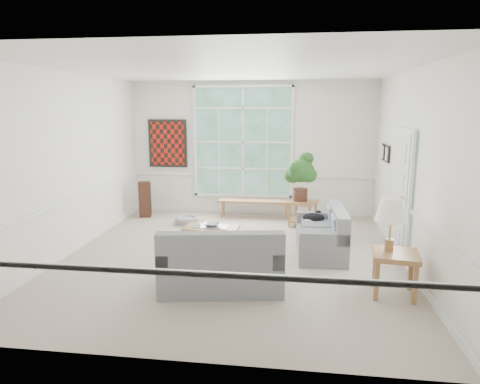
% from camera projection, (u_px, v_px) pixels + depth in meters
% --- Properties ---
extents(floor, '(5.50, 6.00, 0.01)m').
position_uv_depth(floor, '(232.00, 257.00, 7.05)').
color(floor, '#A79889').
rests_on(floor, ground).
extents(ceiling, '(5.50, 6.00, 0.02)m').
position_uv_depth(ceiling, '(232.00, 68.00, 6.47)').
color(ceiling, white).
rests_on(ceiling, ground).
extents(wall_back, '(5.50, 0.02, 3.00)m').
position_uv_depth(wall_back, '(252.00, 149.00, 9.68)').
color(wall_back, white).
rests_on(wall_back, ground).
extents(wall_front, '(5.50, 0.02, 3.00)m').
position_uv_depth(wall_front, '(182.00, 211.00, 3.84)').
color(wall_front, white).
rests_on(wall_front, ground).
extents(wall_left, '(0.02, 6.00, 3.00)m').
position_uv_depth(wall_left, '(69.00, 163.00, 7.12)').
color(wall_left, white).
rests_on(wall_left, ground).
extents(wall_right, '(0.02, 6.00, 3.00)m').
position_uv_depth(wall_right, '(413.00, 170.00, 6.41)').
color(wall_right, white).
rests_on(wall_right, ground).
extents(window_back, '(2.30, 0.08, 2.40)m').
position_uv_depth(window_back, '(243.00, 142.00, 9.64)').
color(window_back, white).
rests_on(window_back, wall_back).
extents(entry_door, '(0.08, 0.90, 2.10)m').
position_uv_depth(entry_door, '(399.00, 191.00, 7.08)').
color(entry_door, white).
rests_on(entry_door, floor).
extents(door_sidelight, '(0.08, 0.26, 1.90)m').
position_uv_depth(door_sidelight, '(409.00, 193.00, 6.45)').
color(door_sidelight, white).
rests_on(door_sidelight, wall_right).
extents(wall_art, '(0.90, 0.06, 1.10)m').
position_uv_depth(wall_art, '(168.00, 143.00, 9.86)').
color(wall_art, '#61120B').
rests_on(wall_art, wall_back).
extents(wall_frame_near, '(0.04, 0.26, 0.32)m').
position_uv_depth(wall_frame_near, '(387.00, 154.00, 8.11)').
color(wall_frame_near, black).
rests_on(wall_frame_near, wall_right).
extents(wall_frame_far, '(0.04, 0.26, 0.32)m').
position_uv_depth(wall_frame_far, '(383.00, 152.00, 8.49)').
color(wall_frame_far, black).
rests_on(wall_frame_far, wall_right).
extents(loveseat_right, '(0.80, 1.49, 0.79)m').
position_uv_depth(loveseat_right, '(321.00, 231.00, 7.13)').
color(loveseat_right, slate).
rests_on(loveseat_right, floor).
extents(loveseat_front, '(1.74, 1.09, 0.88)m').
position_uv_depth(loveseat_front, '(221.00, 257.00, 5.74)').
color(loveseat_front, slate).
rests_on(loveseat_front, floor).
extents(coffee_table, '(0.98, 0.58, 0.35)m').
position_uv_depth(coffee_table, '(211.00, 236.00, 7.56)').
color(coffee_table, '#96663A').
rests_on(coffee_table, floor).
extents(pewter_bowl, '(0.36, 0.36, 0.08)m').
position_uv_depth(pewter_bowl, '(212.00, 224.00, 7.53)').
color(pewter_bowl, '#939397').
rests_on(pewter_bowl, coffee_table).
extents(window_bench, '(1.62, 0.32, 0.38)m').
position_uv_depth(window_bench, '(254.00, 209.00, 9.58)').
color(window_bench, '#96663A').
rests_on(window_bench, floor).
extents(end_table, '(0.67, 0.67, 0.53)m').
position_uv_depth(end_table, '(303.00, 213.00, 8.84)').
color(end_table, '#96663A').
rests_on(end_table, floor).
extents(houseplant, '(0.82, 0.82, 1.01)m').
position_uv_depth(houseplant, '(301.00, 176.00, 8.72)').
color(houseplant, '#224D1C').
rests_on(houseplant, end_table).
extents(side_table, '(0.64, 0.64, 0.58)m').
position_uv_depth(side_table, '(394.00, 274.00, 5.56)').
color(side_table, '#96663A').
rests_on(side_table, floor).
extents(table_lamp, '(0.41, 0.41, 0.70)m').
position_uv_depth(table_lamp, '(391.00, 225.00, 5.50)').
color(table_lamp, silver).
rests_on(table_lamp, side_table).
extents(pet_bed, '(0.63, 0.63, 0.15)m').
position_uv_depth(pet_bed, '(187.00, 220.00, 9.05)').
color(pet_bed, gray).
rests_on(pet_bed, floor).
extents(floor_speaker, '(0.29, 0.25, 0.80)m').
position_uv_depth(floor_speaker, '(145.00, 199.00, 9.54)').
color(floor_speaker, '#381D14').
rests_on(floor_speaker, floor).
extents(cat, '(0.41, 0.30, 0.18)m').
position_uv_depth(cat, '(314.00, 217.00, 7.63)').
color(cat, black).
rests_on(cat, loveseat_right).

